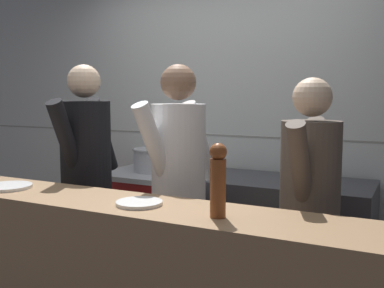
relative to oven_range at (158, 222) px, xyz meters
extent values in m
cube|color=silver|center=(0.44, 0.40, 0.87)|extent=(8.00, 0.06, 2.60)
cube|color=gray|center=(0.44, 0.37, 0.72)|extent=(8.00, 0.00, 0.01)
cube|color=maroon|center=(0.00, 0.00, -0.02)|extent=(0.81, 0.70, 0.82)
cube|color=#B7BABF|center=(0.00, 0.00, 0.41)|extent=(0.83, 0.71, 0.04)
cube|color=#B7BABF|center=(0.00, -0.33, 0.04)|extent=(0.73, 0.03, 0.10)
cube|color=#38383D|center=(1.08, 0.00, 0.01)|extent=(1.20, 0.65, 0.88)
cylinder|color=#B7BABF|center=(-0.04, 0.00, 0.52)|extent=(0.33, 0.33, 0.19)
cylinder|color=#B7BABF|center=(-0.04, 0.00, 0.61)|extent=(0.35, 0.35, 0.01)
cone|color=#B7BABF|center=(1.23, -0.01, 0.49)|extent=(0.28, 0.28, 0.09)
cylinder|color=white|center=(-0.21, -1.33, 0.53)|extent=(0.28, 0.28, 0.02)
cylinder|color=white|center=(0.70, -1.32, 0.53)|extent=(0.23, 0.23, 0.02)
cylinder|color=brown|center=(1.14, -1.35, 0.65)|extent=(0.07, 0.07, 0.26)
sphere|color=brown|center=(1.14, -1.35, 0.81)|extent=(0.08, 0.08, 0.08)
cube|color=black|center=(-0.12, -0.73, -0.03)|extent=(0.31, 0.22, 0.79)
cylinder|color=black|center=(-0.12, -0.73, 0.69)|extent=(0.37, 0.37, 0.66)
sphere|color=beige|center=(-0.12, -0.73, 1.15)|extent=(0.22, 0.22, 0.22)
cylinder|color=black|center=(-0.14, -0.53, 0.77)|extent=(0.13, 0.34, 0.55)
cylinder|color=black|center=(-0.11, -0.94, 0.77)|extent=(0.13, 0.34, 0.55)
cube|color=black|center=(0.58, -0.68, -0.04)|extent=(0.33, 0.26, 0.79)
cylinder|color=white|center=(0.58, -0.68, 0.68)|extent=(0.42, 0.42, 0.65)
sphere|color=#8C664C|center=(0.58, -0.68, 1.14)|extent=(0.22, 0.22, 0.22)
cylinder|color=white|center=(0.63, -0.49, 0.76)|extent=(0.19, 0.34, 0.54)
cylinder|color=white|center=(0.52, -0.88, 0.76)|extent=(0.19, 0.34, 0.54)
cylinder|color=brown|center=(1.40, -0.71, 0.62)|extent=(0.34, 0.34, 0.61)
sphere|color=beige|center=(1.40, -0.71, 1.05)|extent=(0.21, 0.21, 0.21)
cylinder|color=brown|center=(1.41, -0.52, 0.69)|extent=(0.11, 0.31, 0.51)
cylinder|color=brown|center=(1.40, -0.90, 0.69)|extent=(0.11, 0.31, 0.51)
camera|label=1|loc=(1.92, -3.13, 1.06)|focal=42.00mm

